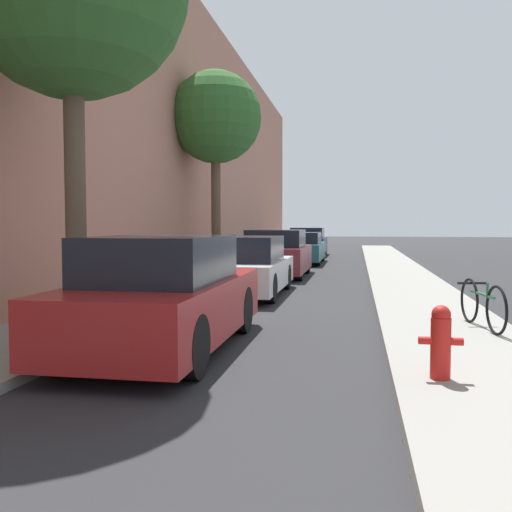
% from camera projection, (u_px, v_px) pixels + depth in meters
% --- Properties ---
extents(ground_plane, '(120.00, 120.00, 0.00)m').
position_uv_depth(ground_plane, '(300.00, 285.00, 15.39)').
color(ground_plane, '#28282B').
extents(sidewalk_left, '(2.00, 52.00, 0.12)m').
position_uv_depth(sidewalk_left, '(197.00, 281.00, 15.90)').
color(sidewalk_left, gray).
rests_on(sidewalk_left, ground).
extents(sidewalk_right, '(2.00, 52.00, 0.12)m').
position_uv_depth(sidewalk_right, '(409.00, 285.00, 14.87)').
color(sidewalk_right, gray).
rests_on(sidewalk_right, ground).
extents(building_facade_left, '(0.70, 52.00, 9.43)m').
position_uv_depth(building_facade_left, '(150.00, 116.00, 15.87)').
color(building_facade_left, tan).
rests_on(building_facade_left, ground).
extents(parked_car_red, '(1.75, 4.29, 1.52)m').
position_uv_depth(parked_car_red, '(164.00, 296.00, 7.45)').
color(parked_car_red, black).
rests_on(parked_car_red, ground).
extents(parked_car_white, '(1.72, 4.19, 1.39)m').
position_uv_depth(parked_car_white, '(247.00, 267.00, 13.24)').
color(parked_car_white, black).
rests_on(parked_car_white, ground).
extents(parked_car_maroon, '(1.91, 4.06, 1.49)m').
position_uv_depth(parked_car_maroon, '(277.00, 254.00, 17.94)').
color(parked_car_maroon, black).
rests_on(parked_car_maroon, ground).
extents(parked_car_teal, '(1.89, 4.57, 1.32)m').
position_uv_depth(parked_car_teal, '(300.00, 248.00, 23.87)').
color(parked_car_teal, black).
rests_on(parked_car_teal, ground).
extents(parked_car_navy, '(1.86, 3.96, 1.48)m').
position_uv_depth(parked_car_navy, '(308.00, 242.00, 29.67)').
color(parked_car_navy, black).
rests_on(parked_car_navy, ground).
extents(street_tree_far, '(2.90, 2.90, 6.37)m').
position_uv_depth(street_tree_far, '(216.00, 118.00, 17.70)').
color(street_tree_far, brown).
rests_on(street_tree_far, sidewalk_left).
extents(fire_hydrant, '(0.43, 0.20, 0.75)m').
position_uv_depth(fire_hydrant, '(441.00, 341.00, 5.65)').
color(fire_hydrant, red).
rests_on(fire_hydrant, sidewalk_right).
extents(bicycle, '(0.46, 1.71, 0.71)m').
position_uv_depth(bicycle, '(482.00, 304.00, 8.38)').
color(bicycle, black).
rests_on(bicycle, sidewalk_right).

